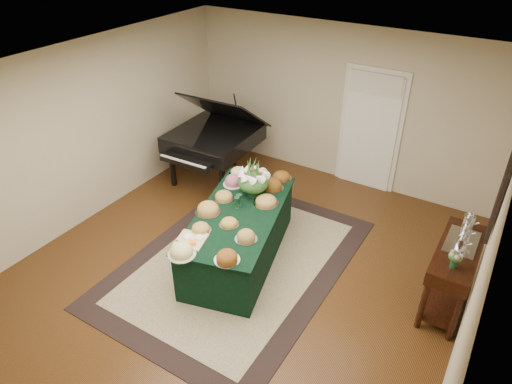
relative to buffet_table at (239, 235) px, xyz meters
The scene contains 14 objects.
ground 0.44m from the buffet_table, 37.36° to the right, with size 6.00×6.00×0.00m, color black.
area_rug 0.40m from the buffet_table, 73.36° to the right, with size 2.67×3.73×0.01m.
kitchen_doorway 3.01m from the buffet_table, 74.99° to the left, with size 1.05×0.07×2.10m.
buffet_table is the anchor object (origin of this frame).
food_platters 0.45m from the buffet_table, 136.60° to the left, with size 1.28×2.47×0.12m.
cutting_board 0.91m from the buffet_table, 101.36° to the right, with size 0.42×0.42×0.10m.
green_goblets 0.49m from the buffet_table, 127.45° to the left, with size 0.09×0.15×0.18m.
floral_centerpiece 0.80m from the buffet_table, 97.35° to the left, with size 0.45×0.45×0.45m.
grand_piano 2.30m from the buffet_table, 134.43° to the left, with size 1.48×1.66×1.66m.
wicker_basket 1.60m from the buffet_table, 126.18° to the left, with size 0.37×0.37×0.23m, color #A06D40.
mahogany_sideboard 2.74m from the buffet_table, 12.16° to the left, with size 0.45×1.23×0.90m.
tea_service 2.83m from the buffet_table, 15.44° to the left, with size 0.34×0.58×0.30m.
pink_bouquet 2.74m from the buffet_table, ahead, with size 0.17×0.17×0.22m.
wall_painting 3.24m from the buffet_table, 11.25° to the left, with size 0.05×0.95×0.75m.
Camera 1 is at (2.65, -4.00, 4.22)m, focal length 32.00 mm.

